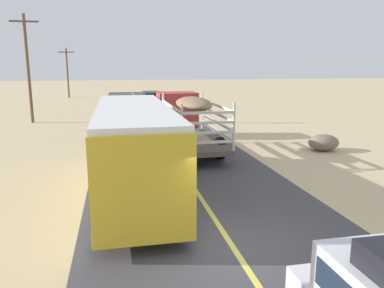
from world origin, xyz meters
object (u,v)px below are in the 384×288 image
at_px(bus, 134,147).
at_px(power_pole_mid, 28,66).
at_px(livestock_truck, 183,113).
at_px(car_far, 152,100).
at_px(boulder_mid_field, 324,143).
at_px(power_pole_far, 67,71).

height_order(bus, power_pole_mid, power_pole_mid).
height_order(livestock_truck, power_pole_mid, power_pole_mid).
relative_size(car_far, boulder_mid_field, 2.70).
distance_m(power_pole_mid, power_pole_far, 25.71).
bearing_deg(livestock_truck, bus, -111.00).
bearing_deg(boulder_mid_field, power_pole_mid, 141.42).
xyz_separation_m(bus, car_far, (3.18, 26.21, -0.66)).
bearing_deg(bus, power_pole_far, 99.37).
relative_size(livestock_truck, power_pole_far, 1.35).
bearing_deg(power_pole_far, boulder_mid_field, -65.77).
relative_size(car_far, power_pole_mid, 0.53).
distance_m(car_far, power_pole_mid, 13.11).
xyz_separation_m(power_pole_far, boulder_mid_field, (18.05, -40.10, -3.43)).
bearing_deg(boulder_mid_field, power_pole_far, 114.23).
relative_size(power_pole_mid, boulder_mid_field, 5.06).
distance_m(bus, boulder_mid_field, 11.80).
bearing_deg(power_pole_far, bus, -80.63).
bearing_deg(power_pole_far, power_pole_mid, -90.00).
height_order(power_pole_mid, boulder_mid_field, power_pole_mid).
height_order(bus, power_pole_far, power_pole_far).
bearing_deg(boulder_mid_field, livestock_truck, 152.26).
relative_size(livestock_truck, car_far, 2.10).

